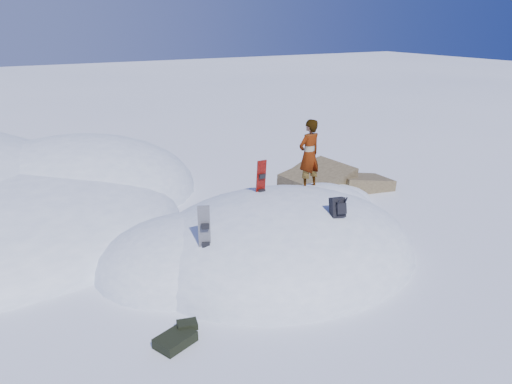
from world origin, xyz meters
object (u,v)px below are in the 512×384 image
snowboard_red (261,185)px  snowboard_dark (205,237)px  backpack (338,207)px  person (309,155)px

snowboard_red → snowboard_dark: snowboard_red is taller
snowboard_dark → backpack: bearing=10.0°
snowboard_dark → backpack: snowboard_dark is taller
person → snowboard_dark: bearing=14.6°
snowboard_red → person: size_ratio=0.71×
snowboard_dark → person: person is taller
snowboard_dark → backpack: 3.10m
snowboard_red → snowboard_dark: 2.64m
snowboard_red → snowboard_dark: (-2.18, -1.45, -0.36)m
snowboard_red → backpack: (0.85, -2.01, -0.08)m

